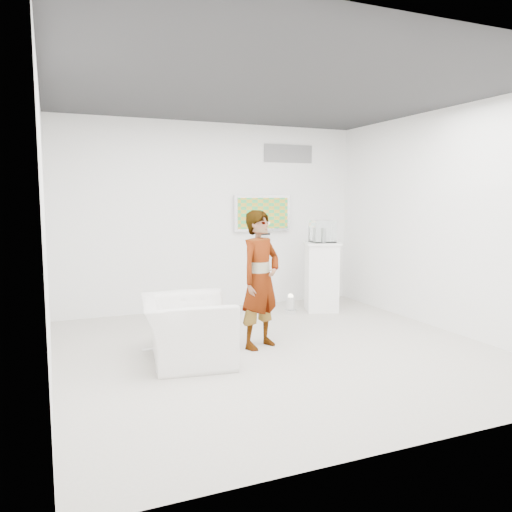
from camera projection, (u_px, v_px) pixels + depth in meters
name	position (u px, v px, depth m)	size (l,w,h in m)	color
room	(278.00, 224.00, 5.78)	(5.01, 5.01, 3.00)	beige
tv	(262.00, 213.00, 8.35)	(1.00, 0.08, 0.60)	silver
logo_decal	(288.00, 154.00, 8.46)	(0.90, 0.02, 0.30)	slate
person	(260.00, 279.00, 5.98)	(0.60, 0.40, 1.66)	white
armchair	(187.00, 330.00, 5.50)	(1.09, 0.96, 0.71)	white
pedestal	(322.00, 277.00, 7.99)	(0.53, 0.53, 1.10)	white
floor_uplight	(291.00, 304.00, 7.81)	(0.19, 0.19, 0.30)	white
vitrine	(322.00, 231.00, 7.90)	(0.35, 0.35, 0.35)	white
console	(322.00, 235.00, 7.91)	(0.05, 0.17, 0.23)	white
wii_remote	(265.00, 223.00, 6.19)	(0.03, 0.13, 0.03)	white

